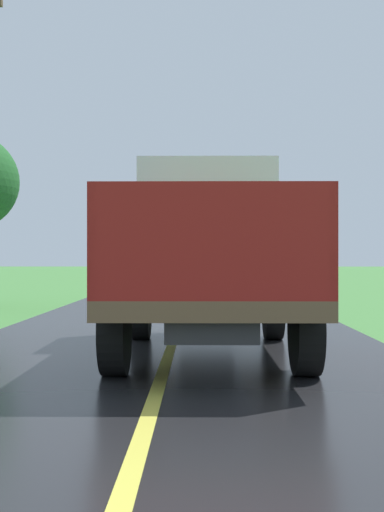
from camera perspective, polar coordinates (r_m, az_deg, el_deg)
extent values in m
cube|color=#2D2D30|center=(9.28, 1.36, -4.44)|extent=(0.90, 5.51, 0.24)
cube|color=brown|center=(9.26, 1.36, -3.21)|extent=(2.30, 5.80, 0.20)
cube|color=silver|center=(11.21, 1.24, 2.71)|extent=(2.10, 1.90, 1.90)
cube|color=black|center=(12.19, 1.19, 4.05)|extent=(1.79, 0.02, 0.76)
cube|color=maroon|center=(8.33, -6.21, 0.91)|extent=(0.08, 3.85, 1.10)
cube|color=maroon|center=(8.36, 9.07, 0.91)|extent=(0.08, 3.85, 1.10)
cube|color=maroon|center=(6.39, 1.68, 1.21)|extent=(2.30, 0.08, 1.10)
cube|color=maroon|center=(10.16, 1.30, 0.74)|extent=(2.30, 0.08, 1.10)
cylinder|color=black|center=(11.12, -4.19, -4.23)|extent=(0.28, 1.00, 1.00)
cylinder|color=black|center=(11.14, 6.67, -4.22)|extent=(0.28, 1.00, 1.00)
cylinder|color=black|center=(7.75, -6.32, -6.05)|extent=(0.28, 1.00, 1.00)
cylinder|color=black|center=(7.78, 9.30, -6.02)|extent=(0.28, 1.00, 1.00)
ellipsoid|color=#89C32F|center=(8.30, 6.67, 2.78)|extent=(0.56, 0.53, 0.50)
ellipsoid|color=#8CB724|center=(8.54, 4.78, 2.50)|extent=(0.41, 0.38, 0.46)
ellipsoid|color=#78AD25|center=(9.38, 5.09, 0.48)|extent=(0.55, 0.64, 0.42)
ellipsoid|color=#77BB23|center=(7.72, 3.20, 0.70)|extent=(0.55, 0.57, 0.48)
ellipsoid|color=#74B328|center=(9.16, 2.67, -1.49)|extent=(0.49, 0.46, 0.44)
ellipsoid|color=#80AB2C|center=(9.10, 2.95, 0.60)|extent=(0.60, 0.65, 0.47)
ellipsoid|color=#85B120|center=(8.40, -0.65, 0.55)|extent=(0.51, 0.65, 0.38)
ellipsoid|color=#7CC037|center=(9.41, 0.15, 2.28)|extent=(0.57, 0.69, 0.49)
ellipsoid|color=#8CAD27|center=(7.83, -4.06, -1.94)|extent=(0.42, 0.52, 0.47)
ellipsoid|color=#86AE2B|center=(7.10, 1.37, -1.61)|extent=(0.52, 0.60, 0.45)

